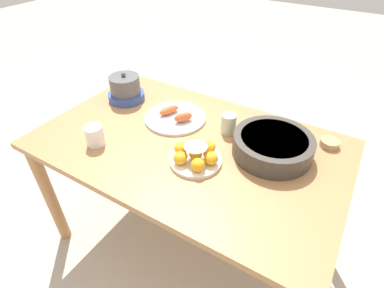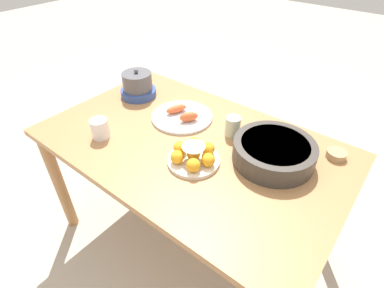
# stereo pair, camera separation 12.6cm
# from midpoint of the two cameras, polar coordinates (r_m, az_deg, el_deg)

# --- Properties ---
(ground_plane) EXTENTS (12.00, 12.00, 0.00)m
(ground_plane) POSITION_cam_midpoint_polar(r_m,az_deg,el_deg) (1.86, 1.84, -17.18)
(ground_plane) COLOR #B2A899
(dining_table) EXTENTS (1.36, 0.84, 0.70)m
(dining_table) POSITION_cam_midpoint_polar(r_m,az_deg,el_deg) (1.40, 2.33, -2.65)
(dining_table) COLOR #A87547
(dining_table) RESTS_ON ground_plane
(cake_plate) EXTENTS (0.22, 0.22, 0.09)m
(cake_plate) POSITION_cam_midpoint_polar(r_m,az_deg,el_deg) (1.21, 3.26, -2.31)
(cake_plate) COLOR silver
(cake_plate) RESTS_ON dining_table
(serving_bowl) EXTENTS (0.33, 0.33, 0.09)m
(serving_bowl) POSITION_cam_midpoint_polar(r_m,az_deg,el_deg) (1.27, 18.09, -1.45)
(serving_bowl) COLOR #3D3833
(serving_bowl) RESTS_ON dining_table
(sauce_bowl) EXTENTS (0.08, 0.08, 0.03)m
(sauce_bowl) POSITION_cam_midpoint_polar(r_m,az_deg,el_deg) (1.41, 28.16, -1.81)
(sauce_bowl) COLOR tan
(sauce_bowl) RESTS_ON dining_table
(seafood_platter) EXTENTS (0.30, 0.30, 0.06)m
(seafood_platter) POSITION_cam_midpoint_polar(r_m,az_deg,el_deg) (1.49, 0.52, 5.31)
(seafood_platter) COLOR silver
(seafood_platter) RESTS_ON dining_table
(cup_near) EXTENTS (0.08, 0.08, 0.09)m
(cup_near) POSITION_cam_midpoint_polar(r_m,az_deg,el_deg) (1.39, -14.67, 2.76)
(cup_near) COLOR white
(cup_near) RESTS_ON dining_table
(cup_far) EXTENTS (0.07, 0.07, 0.09)m
(cup_far) POSITION_cam_midpoint_polar(r_m,az_deg,el_deg) (1.38, 10.37, 3.22)
(cup_far) COLOR beige
(cup_far) RESTS_ON dining_table
(warming_pot) EXTENTS (0.20, 0.20, 0.16)m
(warming_pot) POSITION_cam_midpoint_polar(r_m,az_deg,el_deg) (1.69, -8.16, 10.89)
(warming_pot) COLOR #334C99
(warming_pot) RESTS_ON dining_table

